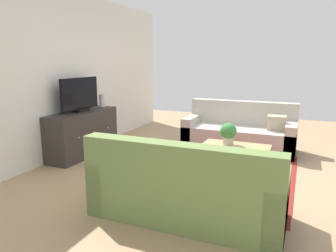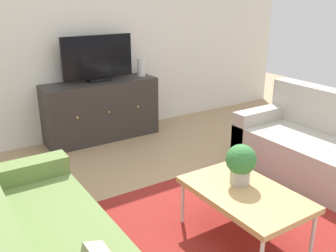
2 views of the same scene
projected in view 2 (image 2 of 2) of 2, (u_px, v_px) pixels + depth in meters
ground_plane at (214, 222)px, 3.11m from camera, size 10.00×10.00×0.00m
wall_back at (87, 30)px, 4.67m from camera, size 6.40×0.12×2.70m
area_rug at (226, 230)px, 2.99m from camera, size 2.50×1.90×0.01m
couch_right_side at (336, 156)px, 3.67m from camera, size 0.81×1.93×0.85m
coffee_table at (245, 195)px, 2.75m from camera, size 0.59×0.93×0.42m
potted_plant at (241, 162)px, 2.80m from camera, size 0.23×0.23×0.31m
tv_console at (101, 110)px, 4.78m from camera, size 1.43×0.47×0.75m
flat_screen_tv at (98, 59)px, 4.58m from camera, size 0.90×0.16×0.56m
glass_vase at (141, 67)px, 4.93m from camera, size 0.11×0.11×0.23m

